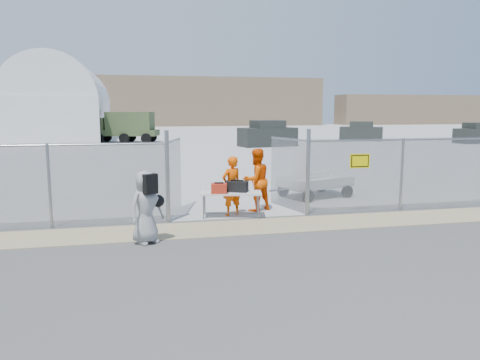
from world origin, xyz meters
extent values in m
plane|color=#3E3D3D|center=(0.00, 0.00, 0.00)|extent=(160.00, 160.00, 0.00)
cube|color=#ADACAB|center=(0.00, 42.00, 0.01)|extent=(160.00, 80.00, 0.01)
cube|color=tan|center=(0.00, 1.00, 0.01)|extent=(44.00, 1.60, 0.01)
cube|color=red|center=(-0.58, 2.10, 0.87)|extent=(0.48, 0.36, 0.27)
cube|color=black|center=(-0.04, 2.26, 0.88)|extent=(0.71, 0.60, 0.30)
imported|color=#EE4E01|center=(-0.15, 2.45, 0.86)|extent=(0.74, 0.63, 1.73)
imported|color=#EE4E01|center=(0.70, 2.90, 0.95)|extent=(1.13, 1.03, 1.89)
imported|color=gray|center=(-2.62, 0.08, 0.84)|extent=(0.98, 0.89, 1.68)
camera|label=1|loc=(-2.78, -10.57, 3.05)|focal=35.00mm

